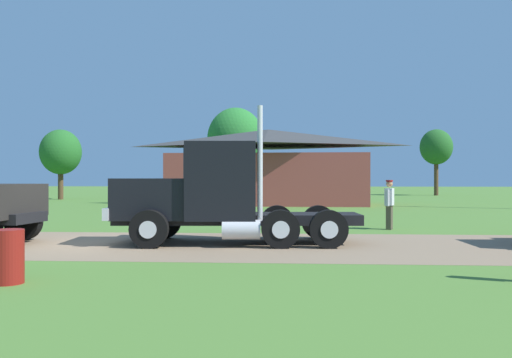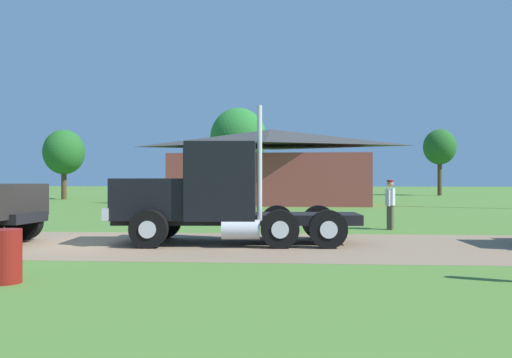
{
  "view_description": "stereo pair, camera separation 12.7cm",
  "coord_description": "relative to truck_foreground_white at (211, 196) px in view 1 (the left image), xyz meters",
  "views": [
    {
      "loc": [
        5.58,
        -14.84,
        1.84
      ],
      "look_at": [
        4.47,
        1.48,
        1.8
      ],
      "focal_mm": 38.4,
      "sensor_mm": 36.0,
      "label": 1
    },
    {
      "loc": [
        5.71,
        -14.83,
        1.84
      ],
      "look_at": [
        4.47,
        1.48,
        1.8
      ],
      "focal_mm": 38.4,
      "sensor_mm": 36.0,
      "label": 2
    }
  ],
  "objects": [
    {
      "name": "ground_plane",
      "position": [
        -3.28,
        -0.38,
        -1.33
      ],
      "size": [
        200.0,
        200.0,
        0.0
      ],
      "primitive_type": "plane",
      "color": "#4F7A30"
    },
    {
      "name": "visitor_far_side",
      "position": [
        5.72,
        4.45,
        -0.36
      ],
      "size": [
        0.4,
        0.62,
        1.76
      ],
      "color": "silver",
      "rests_on": "ground_plane"
    },
    {
      "name": "shed_building",
      "position": [
        0.59,
        22.43,
        1.17
      ],
      "size": [
        13.93,
        6.83,
        5.17
      ],
      "color": "#944139",
      "rests_on": "ground_plane"
    },
    {
      "name": "tree_right",
      "position": [
        17.13,
        42.58,
        3.65
      ],
      "size": [
        3.33,
        3.33,
        6.86
      ],
      "color": "#513823",
      "rests_on": "ground_plane"
    },
    {
      "name": "dirt_track",
      "position": [
        -3.28,
        -0.38,
        -1.32
      ],
      "size": [
        120.0,
        6.25,
        0.01
      ],
      "primitive_type": "cube",
      "color": "#887056",
      "rests_on": "ground_plane"
    },
    {
      "name": "truck_foreground_white",
      "position": [
        0.0,
        0.0,
        0.0
      ],
      "size": [
        7.02,
        3.0,
        3.75
      ],
      "color": "black",
      "rests_on": "ground_plane"
    },
    {
      "name": "steel_barrel",
      "position": [
        -2.64,
        -6.05,
        -0.86
      ],
      "size": [
        0.55,
        0.55,
        0.94
      ],
      "primitive_type": "cylinder",
      "color": "maroon",
      "rests_on": "ground_plane"
    },
    {
      "name": "tree_mid",
      "position": [
        -2.72,
        32.42,
        3.9
      ],
      "size": [
        4.95,
        4.95,
        7.97
      ],
      "color": "#513823",
      "rests_on": "ground_plane"
    },
    {
      "name": "tree_left",
      "position": [
        -17.32,
        29.78,
        2.66
      ],
      "size": [
        3.45,
        3.45,
        5.92
      ],
      "color": "#513823",
      "rests_on": "ground_plane"
    }
  ]
}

